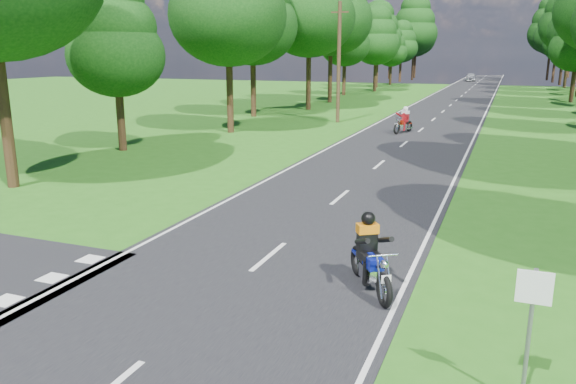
% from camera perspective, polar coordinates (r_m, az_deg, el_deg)
% --- Properties ---
extents(ground, '(160.00, 160.00, 0.00)m').
position_cam_1_polar(ground, '(11.69, -5.91, -9.82)').
color(ground, '#266216').
rests_on(ground, ground).
extents(main_road, '(7.00, 140.00, 0.02)m').
position_cam_1_polar(main_road, '(59.87, 16.75, 8.92)').
color(main_road, black).
rests_on(main_road, ground).
extents(road_markings, '(7.40, 140.00, 0.01)m').
position_cam_1_polar(road_markings, '(58.02, 16.45, 8.81)').
color(road_markings, silver).
rests_on(road_markings, main_road).
extents(treeline, '(40.00, 115.35, 14.78)m').
position_cam_1_polar(treeline, '(69.72, 19.22, 16.17)').
color(treeline, black).
rests_on(treeline, ground).
extents(telegraph_pole, '(1.20, 0.26, 8.00)m').
position_cam_1_polar(telegraph_pole, '(39.05, 5.18, 13.01)').
color(telegraph_pole, '#382616').
rests_on(telegraph_pole, ground).
extents(road_sign, '(0.45, 0.07, 2.00)m').
position_cam_1_polar(road_sign, '(8.20, 23.47, -11.46)').
color(road_sign, slate).
rests_on(road_sign, ground).
extents(rider_near_blue, '(1.58, 1.95, 1.59)m').
position_cam_1_polar(rider_near_blue, '(11.40, 8.40, -6.11)').
color(rider_near_blue, '#0D1A98').
rests_on(rider_near_blue, main_road).
extents(rider_far_red, '(1.18, 1.99, 1.57)m').
position_cam_1_polar(rider_far_red, '(34.38, 11.65, 7.20)').
color(rider_far_red, '#9F1D0C').
rests_on(rider_far_red, main_road).
extents(distant_car, '(1.67, 4.01, 1.36)m').
position_cam_1_polar(distant_car, '(100.83, 18.07, 11.05)').
color(distant_car, '#AEB2B6').
rests_on(distant_car, main_road).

